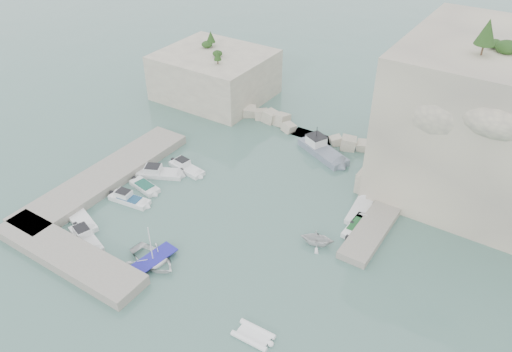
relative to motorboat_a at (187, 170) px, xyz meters
The scene contains 22 objects.
ground 11.89m from the motorboat_a, 30.29° to the right, with size 400.00×400.00×0.00m, color #4D746A.
cliff_terrace 26.21m from the motorboat_a, 27.30° to the left, with size 8.00×10.00×2.50m, color beige.
outcrop_west 21.64m from the motorboat_a, 117.13° to the left, with size 16.00×14.00×7.00m, color beige.
quay_west 9.73m from the motorboat_a, 133.93° to the right, with size 5.00×24.00×1.10m, color #9E9689.
quay_south 18.50m from the motorboat_a, 89.18° to the right, with size 18.00×4.00×1.10m, color #9E9689.
ledge_east 24.10m from the motorboat_a, ahead, with size 3.00×16.00×0.80m, color #9E9689.
breakwater 18.51m from the motorboat_a, 59.94° to the left, with size 28.00×3.00×1.40m, color beige.
motorboat_a is the anchor object (origin of this frame).
motorboat_b 3.31m from the motorboat_a, 127.59° to the right, with size 6.10×2.00×1.40m, color silver, non-canonical shape.
motorboat_c 5.93m from the motorboat_a, 106.40° to the right, with size 4.41×1.60×0.70m, color silver, non-canonical shape.
motorboat_d 8.62m from the motorboat_a, 98.77° to the right, with size 5.36×1.59×1.40m, color white, non-canonical shape.
motorboat_e 14.38m from the motorboat_a, 100.77° to the right, with size 4.59×1.88×0.70m, color white, non-canonical shape.
motorboat_f 15.75m from the motorboat_a, 91.01° to the right, with size 5.78×1.72×1.40m, color silver, non-canonical shape.
rowboat 16.18m from the motorboat_a, 62.01° to the right, with size 3.91×5.47×1.13m, color white.
inflatable_dinghy 26.16m from the motorboat_a, 38.24° to the right, with size 3.68×1.79×0.44m, color white, non-canonical shape.
tender_east_a 20.02m from the motorboat_a, ahead, with size 2.95×3.42×1.80m, color silver.
tender_east_b 22.25m from the motorboat_a, ahead, with size 4.79×1.63×0.70m, color white, non-canonical shape.
tender_east_c 21.73m from the motorboat_a, 10.34° to the left, with size 5.65×1.83×0.70m, color silver, non-canonical shape.
tender_east_d 22.89m from the motorboat_a, 24.21° to the left, with size 1.50×3.98×1.54m, color white.
work_boat 17.67m from the motorboat_a, 44.79° to the left, with size 8.47×2.50×2.20m, color slate, non-canonical shape.
rowboat_mast 16.40m from the motorboat_a, 62.01° to the right, with size 0.10×0.10×4.20m, color white.
vegetation 38.07m from the motorboat_a, 33.23° to the left, with size 53.48×13.88×13.40m.
Camera 1 is at (24.95, -32.31, 34.73)m, focal length 35.00 mm.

